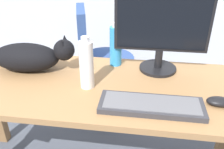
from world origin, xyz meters
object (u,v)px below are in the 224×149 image
Objects in this scene: monitor at (162,30)px; computer_mouse at (220,102)px; water_bottle at (86,64)px; office_chair at (101,71)px; keyboard at (151,105)px; spray_bottle at (116,46)px; cat at (30,56)px.

monitor is 4.37× the size of computer_mouse.
water_bottle is (-0.34, -0.23, -0.11)m from monitor.
office_chair is 0.87m from monitor.
spray_bottle is at bearing 117.20° from keyboard.
office_chair is 1.90× the size of monitor.
monitor is 0.42m from water_bottle.
cat is 5.59× the size of computer_mouse.
monitor is 0.44m from computer_mouse.
cat reaches higher than computer_mouse.
monitor is at bearing 130.42° from computer_mouse.
monitor is at bearing -8.19° from spray_bottle.
keyboard is at bearing -21.81° from cat.
monitor is 1.88× the size of water_bottle.
computer_mouse is (0.25, -0.30, -0.21)m from monitor.
spray_bottle is (0.18, -0.49, 0.43)m from office_chair.
cat is 0.47m from spray_bottle.
water_bottle reaches higher than office_chair.
monitor is at bearing 33.50° from water_bottle.
keyboard is 0.70m from cat.
office_chair reaches higher than cat.
keyboard is 0.30m from computer_mouse.
office_chair is at bearing 110.27° from spray_bottle.
office_chair is at bearing 128.53° from monitor.
keyboard is at bearing -95.78° from monitor.
cat is 0.96m from computer_mouse.
spray_bottle reaches higher than computer_mouse.
cat is at bearing 159.54° from water_bottle.
office_chair is 0.68m from spray_bottle.
keyboard is at bearing -62.80° from spray_bottle.
monitor reaches higher than keyboard.
monitor is at bearing 84.22° from keyboard.
spray_bottle reaches higher than cat.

